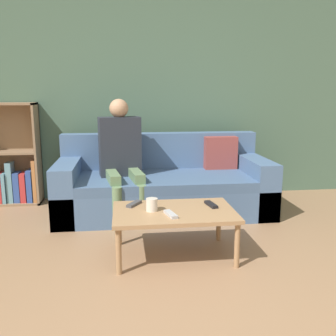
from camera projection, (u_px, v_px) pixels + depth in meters
The scene contains 9 objects.
wall_back at pixel (145, 88), 4.39m from camera, with size 12.00×0.06×2.60m.
couch at pixel (164, 186), 3.97m from camera, with size 2.18×0.95×0.80m.
bookshelf at pixel (6, 168), 4.22m from camera, with size 0.75×0.28×1.14m.
coffee_table at pixel (174, 215), 2.85m from camera, with size 0.92×0.60×0.36m.
person_adult at pixel (121, 151), 3.76m from camera, with size 0.46×0.70×1.18m.
cup_near at pixel (152, 205), 2.83m from camera, with size 0.09×0.09×0.10m.
tv_remote_0 at pixel (134, 204), 2.97m from camera, with size 0.13×0.17×0.02m.
tv_remote_1 at pixel (211, 204), 2.96m from camera, with size 0.08×0.18×0.02m.
tv_remote_2 at pixel (171, 214), 2.72m from camera, with size 0.09×0.18×0.02m.
Camera 1 is at (-0.28, -1.52, 1.25)m, focal length 40.00 mm.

